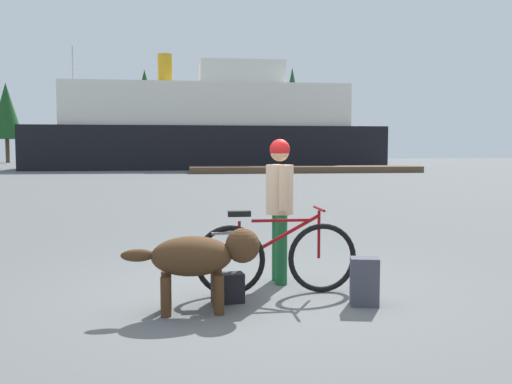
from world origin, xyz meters
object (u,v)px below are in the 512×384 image
object	(u,v)px
backpack	(364,282)
ferry_boat	(208,129)
dog	(201,257)
handbag_pannier	(228,288)
bicycle	(276,257)
sailboat_moored	(75,162)
person_cyclist	(280,197)

from	to	relation	value
backpack	ferry_boat	distance (m)	39.62
dog	handbag_pannier	world-z (taller)	dog
dog	backpack	world-z (taller)	dog
dog	handbag_pannier	size ratio (longest dim) A/B	4.14
backpack	bicycle	bearing A→B (deg)	145.25
handbag_pannier	ferry_boat	bearing A→B (deg)	87.14
ferry_boat	dog	bearing A→B (deg)	-93.24
dog	sailboat_moored	bearing A→B (deg)	101.25
dog	ferry_boat	world-z (taller)	ferry_boat
bicycle	backpack	world-z (taller)	bicycle
dog	handbag_pannier	bearing A→B (deg)	45.50
handbag_pannier	dog	bearing A→B (deg)	-134.50
person_cyclist	dog	bearing A→B (deg)	-131.70
bicycle	ferry_boat	distance (m)	39.07
ferry_boat	backpack	bearing A→B (deg)	-90.88
dog	sailboat_moored	world-z (taller)	sailboat_moored
backpack	ferry_boat	world-z (taller)	ferry_boat
bicycle	sailboat_moored	size ratio (longest dim) A/B	0.18
person_cyclist	backpack	xyz separation A→B (m)	(0.67, -1.08, -0.76)
bicycle	ferry_boat	size ratio (longest dim) A/B	0.07
person_cyclist	sailboat_moored	bearing A→B (deg)	102.80
bicycle	backpack	xyz separation A→B (m)	(0.81, -0.56, -0.16)
backpack	handbag_pannier	distance (m)	1.38
handbag_pannier	sailboat_moored	xyz separation A→B (m)	(-8.72, 42.17, 0.35)
dog	backpack	size ratio (longest dim) A/B	2.75
backpack	ferry_boat	size ratio (longest dim) A/B	0.02
person_cyclist	sailboat_moored	size ratio (longest dim) A/B	0.17
ferry_boat	sailboat_moored	size ratio (longest dim) A/B	2.71
person_cyclist	dog	xyz separation A→B (m)	(-0.96, -1.08, -0.47)
backpack	handbag_pannier	bearing A→B (deg)	168.02
sailboat_moored	bicycle	bearing A→B (deg)	-77.53
bicycle	sailboat_moored	distance (m)	42.91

